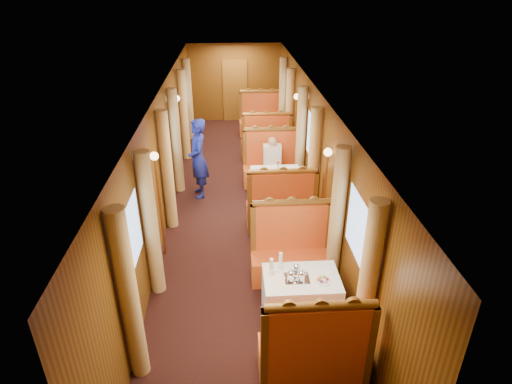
{
  "coord_description": "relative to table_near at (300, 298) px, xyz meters",
  "views": [
    {
      "loc": [
        -0.16,
        -8.14,
        4.48
      ],
      "look_at": [
        0.24,
        -1.48,
        1.05
      ],
      "focal_mm": 30.0,
      "sensor_mm": 36.0,
      "label": 1
    }
  ],
  "objects": [
    {
      "name": "banquette_near_aft",
      "position": [
        0.0,
        1.01,
        0.05
      ],
      "size": [
        1.3,
        0.55,
        1.34
      ],
      "color": "red",
      "rests_on": "floor"
    },
    {
      "name": "curtain_left_near_b",
      "position": [
        -2.13,
        0.78,
        0.8
      ],
      "size": [
        0.22,
        0.22,
        2.35
      ],
      "primitive_type": "cylinder",
      "color": "tan",
      "rests_on": "floor"
    },
    {
      "name": "doorway_far",
      "position": [
        -0.75,
        9.47,
        0.62
      ],
      "size": [
        0.8,
        0.04,
        2.0
      ],
      "primitive_type": "cube",
      "color": "brown",
      "rests_on": "floor"
    },
    {
      "name": "sconce_right_aft",
      "position": [
        0.65,
        5.25,
        1.01
      ],
      "size": [
        0.14,
        0.14,
        1.95
      ],
      "color": "#BF8C3F",
      "rests_on": "floor"
    },
    {
      "name": "teapot_left",
      "position": [
        -0.16,
        -0.09,
        0.44
      ],
      "size": [
        0.18,
        0.14,
        0.14
      ],
      "primitive_type": null,
      "rotation": [
        0.0,
        0.0,
        0.08
      ],
      "color": "silver",
      "rests_on": "tea_tray"
    },
    {
      "name": "teapot_back",
      "position": [
        -0.07,
        0.06,
        0.44
      ],
      "size": [
        0.2,
        0.18,
        0.13
      ],
      "primitive_type": null,
      "rotation": [
        0.0,
        0.0,
        -0.41
      ],
      "color": "silver",
      "rests_on": "tea_tray"
    },
    {
      "name": "curtain_left_near_a",
      "position": [
        -2.13,
        -0.78,
        0.8
      ],
      "size": [
        0.22,
        0.22,
        2.35
      ],
      "primitive_type": "cylinder",
      "color": "tan",
      "rests_on": "floor"
    },
    {
      "name": "sconce_left_aft",
      "position": [
        -2.15,
        5.25,
        1.01
      ],
      "size": [
        0.14,
        0.14,
        1.95
      ],
      "color": "#BF8C3F",
      "rests_on": "floor"
    },
    {
      "name": "curtain_left_far_a",
      "position": [
        -2.13,
        6.22,
        0.8
      ],
      "size": [
        0.22,
        0.22,
        2.35
      ],
      "primitive_type": "cylinder",
      "color": "tan",
      "rests_on": "floor"
    },
    {
      "name": "curtain_right_near_b",
      "position": [
        0.63,
        0.78,
        0.8
      ],
      "size": [
        0.22,
        0.22,
        2.35
      ],
      "primitive_type": "cylinder",
      "color": "tan",
      "rests_on": "floor"
    },
    {
      "name": "window_right_far",
      "position": [
        0.74,
        7.0,
        1.07
      ],
      "size": [
        0.01,
        1.2,
        0.9
      ],
      "primitive_type": null,
      "rotation": [
        1.57,
        0.0,
        -1.57
      ],
      "color": "#87ADDD",
      "rests_on": "wall_right"
    },
    {
      "name": "banquette_far_fwd",
      "position": [
        0.0,
        5.99,
        0.05
      ],
      "size": [
        1.3,
        0.55,
        1.34
      ],
      "color": "red",
      "rests_on": "floor"
    },
    {
      "name": "rose_vase_mid",
      "position": [
        0.03,
        3.46,
        0.55
      ],
      "size": [
        0.06,
        0.06,
        0.36
      ],
      "rotation": [
        0.0,
        0.0,
        -0.04
      ],
      "color": "silver",
      "rests_on": "table_mid"
    },
    {
      "name": "window_right_near",
      "position": [
        0.74,
        0.0,
        1.07
      ],
      "size": [
        0.01,
        1.2,
        0.9
      ],
      "primitive_type": null,
      "rotation": [
        1.57,
        0.0,
        -1.57
      ],
      "color": "#87ADDD",
      "rests_on": "wall_right"
    },
    {
      "name": "curtain_left_mid_b",
      "position": [
        -2.13,
        4.28,
        0.8
      ],
      "size": [
        0.22,
        0.22,
        2.35
      ],
      "primitive_type": "cylinder",
      "color": "tan",
      "rests_on": "floor"
    },
    {
      "name": "cup_outboard",
      "position": [
        -0.27,
        0.22,
        0.48
      ],
      "size": [
        0.08,
        0.08,
        0.26
      ],
      "rotation": [
        0.0,
        0.0,
        0.26
      ],
      "color": "white",
      "rests_on": "table_near"
    },
    {
      "name": "window_right_mid",
      "position": [
        0.74,
        3.5,
        1.07
      ],
      "size": [
        0.01,
        1.2,
        0.9
      ],
      "primitive_type": null,
      "rotation": [
        1.57,
        0.0,
        -1.57
      ],
      "color": "#87ADDD",
      "rests_on": "wall_right"
    },
    {
      "name": "curtain_right_mid_a",
      "position": [
        0.63,
        2.72,
        0.8
      ],
      "size": [
        0.22,
        0.22,
        2.35
      ],
      "primitive_type": "cylinder",
      "color": "tan",
      "rests_on": "floor"
    },
    {
      "name": "fruit_plate",
      "position": [
        0.27,
        -0.1,
        0.39
      ],
      "size": [
        0.23,
        0.23,
        0.05
      ],
      "rotation": [
        0.0,
        0.0,
        -0.4
      ],
      "color": "white",
      "rests_on": "table_near"
    },
    {
      "name": "rose_vase_far",
      "position": [
        0.02,
        6.98,
        0.55
      ],
      "size": [
        0.06,
        0.06,
        0.36
      ],
      "rotation": [
        0.0,
        0.0,
        0.3
      ],
      "color": "silver",
      "rests_on": "table_far"
    },
    {
      "name": "curtain_right_near_a",
      "position": [
        0.63,
        -0.78,
        0.8
      ],
      "size": [
        0.22,
        0.22,
        2.35
      ],
      "primitive_type": "cylinder",
      "color": "tan",
      "rests_on": "floor"
    },
    {
      "name": "curtain_right_mid_b",
      "position": [
        0.63,
        4.28,
        0.8
      ],
      "size": [
        0.22,
        0.22,
        2.35
      ],
      "primitive_type": "cylinder",
      "color": "tan",
      "rests_on": "floor"
    },
    {
      "name": "curtain_left_far_b",
      "position": [
        -2.13,
        7.78,
        0.8
      ],
      "size": [
        0.22,
        0.22,
        2.35
      ],
      "primitive_type": "cylinder",
      "color": "tan",
      "rests_on": "floor"
    },
    {
      "name": "tea_tray",
      "position": [
        -0.07,
        -0.03,
        0.38
      ],
      "size": [
        0.35,
        0.27,
        0.01
      ],
      "primitive_type": "cube",
      "rotation": [
        0.0,
        0.0,
        -0.02
      ],
      "color": "silver",
      "rests_on": "table_near"
    },
    {
      "name": "steward",
      "position": [
        -1.65,
        3.99,
        0.51
      ],
      "size": [
        0.53,
        0.71,
        1.77
      ],
      "primitive_type": "imported",
      "rotation": [
        0.0,
        0.0,
        -1.4
      ],
      "color": "navy",
      "rests_on": "floor"
    },
    {
      "name": "wall_far",
      "position": [
        -0.75,
        9.5,
        0.88
      ],
      "size": [
        3.0,
        0.01,
        2.5
      ],
      "primitive_type": null,
      "rotation": [
        1.57,
        0.0,
        0.0
      ],
      "color": "brown",
      "rests_on": "floor"
    },
    {
      "name": "curtain_right_far_b",
      "position": [
        0.63,
        7.78,
        0.8
      ],
      "size": [
        0.22,
        0.22,
        2.35
      ],
      "primitive_type": "cylinder",
      "color": "tan",
      "rests_on": "floor"
    },
    {
      "name": "sconce_left_fore",
      "position": [
        -2.15,
        1.75,
        1.01
      ],
      "size": [
        0.14,
        0.14,
        1.95
      ],
      "color": "#BF8C3F",
      "rests_on": "floor"
    },
    {
      "name": "window_left_far",
      "position": [
        -2.24,
        7.0,
        1.07
      ],
      "size": [
        0.01,
        1.2,
        0.9
      ],
      "primitive_type": null,
      "rotation": [
        1.57,
        0.0,
        1.57
      ],
      "color": "#87ADDD",
      "rests_on": "wall_left"
    },
    {
      "name": "banquette_mid_fwd",
      "position": [
        0.0,
        2.49,
        0.05
      ],
      "size": [
        1.3,
        0.55,
        1.34
      ],
      "color": "red",
      "rests_on": "floor"
    },
    {
      "name": "teapot_right",
      "position": [
        -0.02,
        -0.09,
        0.44
      ],
      "size": [
        0.2,
        0.18,
        0.13
      ],
      "primitive_type": null,
      "rotation": [
        0.0,
        0.0,
        0.43
      ],
      "color": "silver",
      "rests_on": "tea_tray"
    },
    {
      "name": "wall_right",
      "position": [
        0.75,
        3.5,
        0.88
      ],
      "size": [
        0.01,
        12.0,
        2.5
      ],
      "primitive_type": null,
      "rotation": [
        1.57,
        0.0,
        -1.57
      ],
      "color": "brown",
      "rests_on": "floor"
    },
    {
      "name": "curtain_left_mid_a",
      "position": [
        -2.13,
        2.72,
        0.8
      ],
      "size": [
        0.22,
        0.22,
        2.35
      ],
      "primitive_type": "cylinder",
      "color": "tan",
      "rests_on": "floor"
    },
    {
      "name": "table_near",
      "position": [
        0.0,
        0.0,
        0.0
      ],
      "size": [
        1.05,
        0.72,
        0.75
      ],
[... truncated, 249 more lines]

